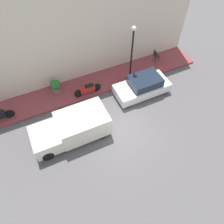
% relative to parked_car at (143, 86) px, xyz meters
% --- Properties ---
extents(ground_plane, '(60.00, 60.00, 0.00)m').
position_rel_parked_car_xyz_m(ground_plane, '(-2.35, 2.78, -0.66)').
color(ground_plane, '#514F51').
extents(sidewalk, '(2.26, 16.60, 0.14)m').
position_rel_parked_car_xyz_m(sidewalk, '(2.22, 2.78, -0.59)').
color(sidewalk, brown).
rests_on(sidewalk, ground_plane).
extents(building_facade, '(0.30, 16.60, 7.70)m').
position_rel_parked_car_xyz_m(building_facade, '(3.50, 2.78, 3.19)').
color(building_facade, beige).
rests_on(building_facade, ground_plane).
extents(parked_car, '(1.78, 3.89, 1.40)m').
position_rel_parked_car_xyz_m(parked_car, '(0.00, 0.00, 0.00)').
color(parked_car, silver).
rests_on(parked_car, ground_plane).
extents(delivery_van, '(2.03, 4.58, 1.62)m').
position_rel_parked_car_xyz_m(delivery_van, '(-1.39, 5.72, 0.17)').
color(delivery_van, silver).
rests_on(delivery_van, ground_plane).
extents(motorcycle_red, '(0.30, 2.00, 0.78)m').
position_rel_parked_car_xyz_m(motorcycle_red, '(1.46, 3.62, -0.09)').
color(motorcycle_red, '#B21E1E').
rests_on(motorcycle_red, sidewalk).
extents(streetlamp, '(0.30, 0.30, 4.38)m').
position_rel_parked_car_xyz_m(streetlamp, '(1.50, 0.22, 2.23)').
color(streetlamp, black).
rests_on(streetlamp, sidewalk).
extents(potted_plant, '(0.69, 0.69, 0.99)m').
position_rel_parked_car_xyz_m(potted_plant, '(2.65, 5.59, 0.01)').
color(potted_plant, slate).
rests_on(potted_plant, sidewalk).
extents(cafe_chair, '(0.40, 0.40, 1.00)m').
position_rel_parked_car_xyz_m(cafe_chair, '(2.55, -2.68, 0.05)').
color(cafe_chair, '#262626').
rests_on(cafe_chair, sidewalk).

